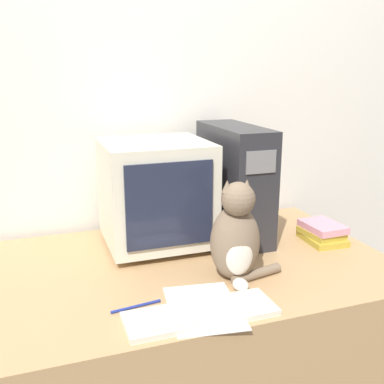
{
  "coord_description": "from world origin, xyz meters",
  "views": [
    {
      "loc": [
        -0.47,
        -1.0,
        1.42
      ],
      "look_at": [
        0.05,
        0.49,
        0.98
      ],
      "focal_mm": 42.0,
      "sensor_mm": 36.0,
      "label": 1
    }
  ],
  "objects_px": {
    "crt_monitor": "(156,193)",
    "keyboard": "(201,314)",
    "book_stack": "(322,232)",
    "cat": "(236,238)",
    "pen": "(136,306)",
    "computer_tower": "(234,182)"
  },
  "relations": [
    {
      "from": "keyboard",
      "to": "book_stack",
      "type": "xyz_separation_m",
      "value": [
        0.69,
        0.39,
        0.03
      ]
    },
    {
      "from": "keyboard",
      "to": "cat",
      "type": "xyz_separation_m",
      "value": [
        0.2,
        0.19,
        0.14
      ]
    },
    {
      "from": "cat",
      "to": "book_stack",
      "type": "distance_m",
      "value": 0.55
    },
    {
      "from": "cat",
      "to": "crt_monitor",
      "type": "bearing_deg",
      "value": 124.43
    },
    {
      "from": "book_stack",
      "to": "cat",
      "type": "bearing_deg",
      "value": -157.79
    },
    {
      "from": "crt_monitor",
      "to": "computer_tower",
      "type": "height_order",
      "value": "computer_tower"
    },
    {
      "from": "keyboard",
      "to": "crt_monitor",
      "type": "bearing_deg",
      "value": 87.64
    },
    {
      "from": "cat",
      "to": "pen",
      "type": "distance_m",
      "value": 0.4
    },
    {
      "from": "computer_tower",
      "to": "cat",
      "type": "relative_size",
      "value": 1.33
    },
    {
      "from": "pen",
      "to": "keyboard",
      "type": "bearing_deg",
      "value": -33.79
    },
    {
      "from": "cat",
      "to": "pen",
      "type": "relative_size",
      "value": 2.26
    },
    {
      "from": "computer_tower",
      "to": "keyboard",
      "type": "bearing_deg",
      "value": -122.11
    },
    {
      "from": "book_stack",
      "to": "keyboard",
      "type": "bearing_deg",
      "value": -150.51
    },
    {
      "from": "crt_monitor",
      "to": "keyboard",
      "type": "xyz_separation_m",
      "value": [
        -0.02,
        -0.59,
        -0.21
      ]
    },
    {
      "from": "crt_monitor",
      "to": "pen",
      "type": "distance_m",
      "value": 0.56
    },
    {
      "from": "keyboard",
      "to": "book_stack",
      "type": "bearing_deg",
      "value": 29.49
    },
    {
      "from": "pen",
      "to": "computer_tower",
      "type": "bearing_deg",
      "value": 41.4
    },
    {
      "from": "computer_tower",
      "to": "cat",
      "type": "distance_m",
      "value": 0.44
    },
    {
      "from": "keyboard",
      "to": "pen",
      "type": "bearing_deg",
      "value": 146.21
    },
    {
      "from": "crt_monitor",
      "to": "book_stack",
      "type": "xyz_separation_m",
      "value": [
        0.67,
        -0.19,
        -0.18
      ]
    },
    {
      "from": "computer_tower",
      "to": "pen",
      "type": "bearing_deg",
      "value": -138.6
    },
    {
      "from": "computer_tower",
      "to": "cat",
      "type": "bearing_deg",
      "value": -113.25
    }
  ]
}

